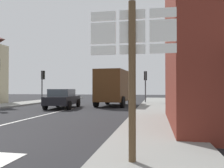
% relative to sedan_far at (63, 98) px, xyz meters
% --- Properties ---
extents(ground_plane, '(80.00, 80.00, 0.00)m').
position_rel_sedan_far_xyz_m(ground_plane, '(0.76, -1.87, -0.76)').
color(ground_plane, '#232326').
extents(sidewalk_right, '(2.65, 44.00, 0.14)m').
position_rel_sedan_far_xyz_m(sidewalk_right, '(7.05, -3.87, -0.69)').
color(sidewalk_right, gray).
rests_on(sidewalk_right, ground).
extents(lane_centre_stripe, '(0.16, 12.00, 0.01)m').
position_rel_sedan_far_xyz_m(lane_centre_stripe, '(0.76, -5.87, -0.75)').
color(lane_centre_stripe, silver).
rests_on(lane_centre_stripe, ground).
extents(sedan_far, '(2.27, 4.34, 1.47)m').
position_rel_sedan_far_xyz_m(sedan_far, '(0.00, 0.00, 0.00)').
color(sedan_far, black).
rests_on(sedan_far, ground).
extents(delivery_truck, '(2.78, 5.14, 3.05)m').
position_rel_sedan_far_xyz_m(delivery_truck, '(3.47, 2.86, 0.89)').
color(delivery_truck, '#4C2D14').
rests_on(delivery_truck, ground).
extents(route_sign_post, '(1.66, 0.14, 3.20)m').
position_rel_sedan_far_xyz_m(route_sign_post, '(6.57, -12.27, 1.24)').
color(route_sign_post, brown).
rests_on(route_sign_post, ground).
extents(traffic_light_far_right, '(0.30, 0.49, 3.25)m').
position_rel_sedan_far_xyz_m(traffic_light_far_right, '(6.02, 6.79, 1.64)').
color(traffic_light_far_right, '#47474C').
rests_on(traffic_light_far_right, ground).
extents(traffic_light_far_left, '(0.30, 0.49, 3.36)m').
position_rel_sedan_far_xyz_m(traffic_light_far_left, '(-4.50, 5.44, 1.73)').
color(traffic_light_far_left, '#47474C').
rests_on(traffic_light_far_left, ground).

